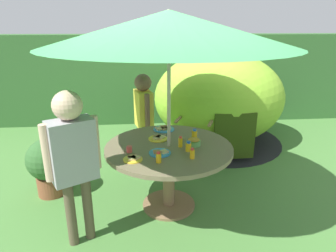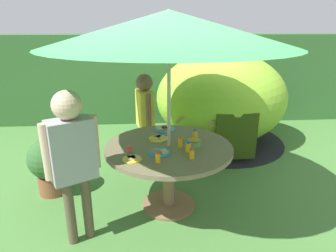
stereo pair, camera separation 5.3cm
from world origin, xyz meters
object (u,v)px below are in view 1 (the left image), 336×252
object	(u,v)px
potted_plant	(48,164)
cup_near	(129,149)
dome_tent	(218,98)
juice_bottle_mid_left	(194,135)
plate_center_back	(133,159)
juice_bottle_far_right	(180,142)
child_in_yellow_shirt	(144,109)
plate_center_front	(158,138)
juice_bottle_far_left	(192,154)
juice_bottle_front_edge	(188,147)
juice_bottle_mid_right	(159,157)
plate_near_left	(160,153)
plate_near_right	(164,129)
snack_bowl	(194,142)
wooden_chair	(197,123)
garden_table	(169,157)
child_in_grey_shirt	(73,151)
patio_umbrella	(169,29)

from	to	relation	value
potted_plant	cup_near	xyz separation A→B (m)	(0.97, -0.51, 0.37)
dome_tent	juice_bottle_mid_left	distance (m)	1.90
plate_center_back	juice_bottle_far_right	size ratio (longest dim) A/B	1.59
child_in_yellow_shirt	plate_center_front	world-z (taller)	child_in_yellow_shirt
juice_bottle_far_left	juice_bottle_front_edge	xyz separation A→B (m)	(-0.01, 0.17, -0.00)
potted_plant	juice_bottle_mid_right	xyz separation A→B (m)	(1.25, -0.76, 0.39)
juice_bottle_mid_right	cup_near	size ratio (longest dim) A/B	1.69
dome_tent	plate_center_front	bearing A→B (deg)	-124.09
dome_tent	plate_near_left	world-z (taller)	dome_tent
plate_center_front	plate_near_right	distance (m)	0.32
plate_near_left	juice_bottle_front_edge	distance (m)	0.29
plate_near_left	juice_bottle_far_left	bearing A→B (deg)	-24.84
juice_bottle_far_left	snack_bowl	bearing A→B (deg)	77.34
plate_near_right	juice_bottle_mid_left	size ratio (longest dim) A/B	2.15
plate_near_left	potted_plant	bearing A→B (deg)	156.06
wooden_chair	snack_bowl	size ratio (longest dim) A/B	7.27
garden_table	plate_near_right	world-z (taller)	plate_near_right
potted_plant	juice_bottle_mid_right	distance (m)	1.51
juice_bottle_mid_left	plate_center_front	bearing A→B (deg)	174.85
juice_bottle_front_edge	child_in_grey_shirt	bearing A→B (deg)	-162.51
plate_near_left	dome_tent	bearing A→B (deg)	61.80
garden_table	plate_near_left	distance (m)	0.26
plate_near_left	juice_bottle_far_right	distance (m)	0.27
juice_bottle_mid_left	dome_tent	bearing A→B (deg)	67.59
juice_bottle_far_right	garden_table	bearing A→B (deg)	163.41
plate_center_front	juice_bottle_far_left	bearing A→B (deg)	-60.70
plate_center_front	patio_umbrella	bearing A→B (deg)	-63.12
juice_bottle_mid_left	juice_bottle_far_left	bearing A→B (deg)	-102.29
plate_near_right	potted_plant	bearing A→B (deg)	-174.81
patio_umbrella	juice_bottle_far_right	bearing A→B (deg)	-16.59
juice_bottle_far_right	juice_bottle_mid_left	size ratio (longest dim) A/B	0.97
garden_table	child_in_yellow_shirt	distance (m)	1.07
child_in_grey_shirt	snack_bowl	distance (m)	1.23
child_in_grey_shirt	juice_bottle_far_left	xyz separation A→B (m)	(1.06, 0.16, -0.14)
juice_bottle_far_left	juice_bottle_mid_right	bearing A→B (deg)	-169.98
potted_plant	juice_bottle_mid_right	size ratio (longest dim) A/B	6.57
juice_bottle_far_left	plate_near_left	bearing A→B (deg)	155.16
patio_umbrella	dome_tent	xyz separation A→B (m)	(1.02, 1.91, -1.14)
wooden_chair	juice_bottle_mid_right	world-z (taller)	wooden_chair
plate_near_left	plate_near_right	xyz separation A→B (m)	(0.09, 0.69, 0.00)
plate_center_front	juice_bottle_front_edge	bearing A→B (deg)	-50.92
patio_umbrella	cup_near	xyz separation A→B (m)	(-0.41, -0.13, -1.14)
juice_bottle_mid_left	cup_near	xyz separation A→B (m)	(-0.71, -0.29, -0.02)
plate_near_left	plate_center_back	world-z (taller)	same
snack_bowl	child_in_grey_shirt	bearing A→B (deg)	-157.40
child_in_yellow_shirt	juice_bottle_front_edge	world-z (taller)	child_in_yellow_shirt
patio_umbrella	juice_bottle_mid_right	xyz separation A→B (m)	(-0.13, -0.38, -1.12)
dome_tent	snack_bowl	xyz separation A→B (m)	(-0.76, -1.93, 0.01)
patio_umbrella	juice_bottle_far_left	size ratio (longest dim) A/B	22.65
patio_umbrella	juice_bottle_front_edge	size ratio (longest dim) A/B	22.85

